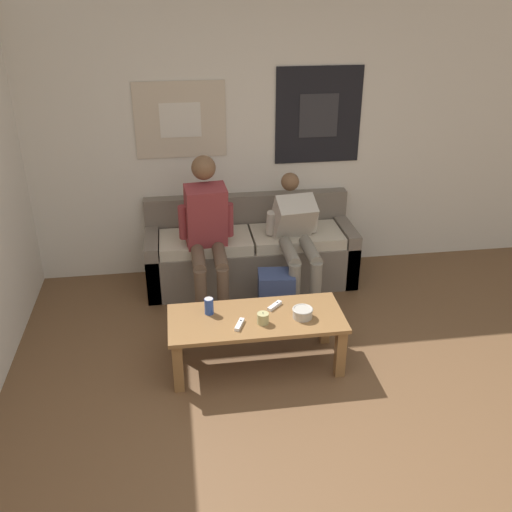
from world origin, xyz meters
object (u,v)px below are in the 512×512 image
object	(u,v)px
person_seated_teen	(296,236)
drink_can_blue	(209,306)
person_seated_adult	(207,230)
game_controller_near_right	(275,306)
backpack	(276,297)
pillar_candle	(263,318)
ceramic_bowl	(303,312)
game_controller_near_left	(240,324)
coffee_table	(256,325)
couch	(250,253)

from	to	relation	value
person_seated_teen	drink_can_blue	world-z (taller)	person_seated_teen
person_seated_adult	game_controller_near_right	xyz separation A→B (m)	(0.43, -0.84, -0.28)
backpack	pillar_candle	distance (m)	0.77
ceramic_bowl	game_controller_near_right	distance (m)	0.24
drink_can_blue	game_controller_near_left	size ratio (longest dim) A/B	0.85
person_seated_teen	backpack	bearing A→B (deg)	-122.71
person_seated_adult	game_controller_near_left	size ratio (longest dim) A/B	8.86
drink_can_blue	game_controller_near_left	world-z (taller)	drink_can_blue
person_seated_adult	ceramic_bowl	size ratio (longest dim) A/B	8.64
coffee_table	ceramic_bowl	world-z (taller)	ceramic_bowl
couch	coffee_table	size ratio (longest dim) A/B	1.51
person_seated_adult	game_controller_near_left	distance (m)	1.09
coffee_table	backpack	size ratio (longest dim) A/B	2.98
couch	person_seated_teen	distance (m)	0.57
person_seated_teen	pillar_candle	bearing A→B (deg)	-113.42
person_seated_teen	game_controller_near_left	xyz separation A→B (m)	(-0.63, -1.07, -0.16)
person_seated_adult	game_controller_near_right	world-z (taller)	person_seated_adult
person_seated_adult	ceramic_bowl	bearing A→B (deg)	-58.96
person_seated_teen	ceramic_bowl	distance (m)	1.05
backpack	game_controller_near_left	distance (m)	0.83
person_seated_adult	ceramic_bowl	world-z (taller)	person_seated_adult
person_seated_teen	drink_can_blue	distance (m)	1.21
person_seated_adult	backpack	world-z (taller)	person_seated_adult
pillar_candle	game_controller_near_right	size ratio (longest dim) A/B	0.73
person_seated_adult	backpack	bearing A→B (deg)	-33.12
backpack	game_controller_near_right	size ratio (longest dim) A/B	3.36
backpack	drink_can_blue	size ratio (longest dim) A/B	3.41
person_seated_teen	game_controller_near_right	size ratio (longest dim) A/B	8.35
backpack	ceramic_bowl	bearing A→B (deg)	-83.85
ceramic_bowl	game_controller_near_right	size ratio (longest dim) A/B	1.19
person_seated_adult	game_controller_near_right	size ratio (longest dim) A/B	10.25
drink_can_blue	game_controller_near_left	xyz separation A→B (m)	(0.20, -0.20, -0.05)
backpack	ceramic_bowl	world-z (taller)	ceramic_bowl
person_seated_adult	coffee_table	bearing A→B (deg)	-73.77
couch	game_controller_near_left	bearing A→B (deg)	-100.86
pillar_candle	game_controller_near_right	xyz separation A→B (m)	(0.12, 0.20, -0.03)
game_controller_near_left	game_controller_near_right	xyz separation A→B (m)	(0.29, 0.21, 0.00)
coffee_table	person_seated_teen	bearing A→B (deg)	63.09
coffee_table	backpack	bearing A→B (deg)	66.95
drink_can_blue	pillar_candle	bearing A→B (deg)	-26.79
person_seated_teen	game_controller_near_left	world-z (taller)	person_seated_teen
ceramic_bowl	pillar_candle	xyz separation A→B (m)	(-0.29, -0.03, -0.00)
coffee_table	game_controller_near_right	distance (m)	0.21
coffee_table	pillar_candle	distance (m)	0.14
person_seated_teen	couch	bearing A→B (deg)	136.68
person_seated_adult	person_seated_teen	world-z (taller)	person_seated_adult
coffee_table	ceramic_bowl	bearing A→B (deg)	-9.12
coffee_table	person_seated_adult	distance (m)	1.05
couch	drink_can_blue	world-z (taller)	couch
pillar_candle	game_controller_near_right	distance (m)	0.24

